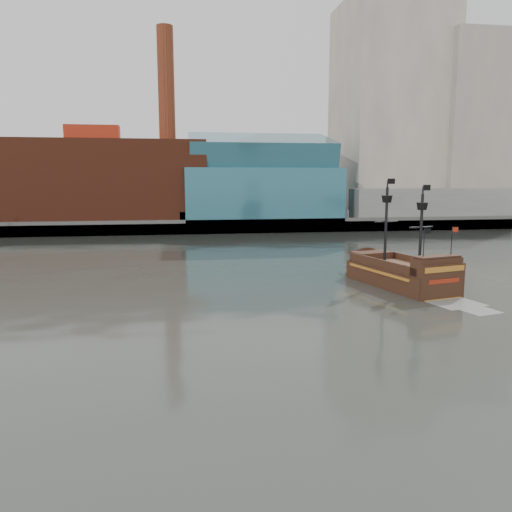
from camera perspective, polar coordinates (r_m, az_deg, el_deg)
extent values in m
plane|color=#242722|center=(30.96, 3.47, -10.07)|extent=(400.00, 400.00, 0.00)
cube|color=slate|center=(121.10, -5.90, 4.53)|extent=(220.00, 60.00, 2.00)
cube|color=#4C4C49|center=(91.73, -4.91, 3.36)|extent=(220.00, 1.00, 2.60)
cube|color=#622817|center=(101.80, -17.94, 8.13)|extent=(42.00, 18.00, 15.00)
cube|color=#2C6475|center=(99.98, 0.51, 7.12)|extent=(30.00, 16.00, 10.00)
cube|color=beige|center=(119.01, 14.65, 15.80)|extent=(20.00, 22.00, 46.00)
cube|color=#A29588|center=(123.29, 23.25, 13.26)|extent=(18.00, 18.00, 38.00)
cube|color=beige|center=(138.82, 15.74, 15.97)|extent=(24.00, 20.00, 52.00)
cube|color=slate|center=(109.21, 21.05, 5.63)|extent=(40.00, 6.00, 6.00)
cylinder|color=#622817|center=(104.17, -10.23, 18.65)|extent=(3.20, 3.20, 22.00)
cube|color=#2C6475|center=(100.06, 0.51, 11.70)|extent=(28.00, 14.94, 8.78)
cube|color=black|center=(48.94, 16.06, -2.66)|extent=(7.03, 11.83, 2.40)
cube|color=#4D311C|center=(48.70, 16.12, -1.12)|extent=(6.32, 10.65, 0.28)
cube|color=black|center=(52.14, 13.14, 0.00)|extent=(4.32, 3.05, 0.92)
cube|color=black|center=(44.99, 19.93, -1.22)|extent=(4.60, 2.44, 1.66)
cube|color=black|center=(44.64, 20.56, -3.25)|extent=(4.45, 1.26, 3.69)
cube|color=#AF6B21|center=(44.28, 20.78, -1.42)|extent=(4.06, 1.02, 0.46)
cube|color=maroon|center=(44.46, 20.70, -2.70)|extent=(3.16, 0.81, 0.37)
cylinder|color=black|center=(48.86, 14.63, 3.39)|extent=(0.31, 0.31, 7.19)
cylinder|color=black|center=(47.50, 18.33, 2.74)|extent=(0.31, 0.31, 6.64)
cone|color=black|center=(48.70, 14.74, 6.31)|extent=(1.22, 1.22, 0.65)
cone|color=black|center=(47.33, 18.46, 5.41)|extent=(1.22, 1.22, 0.65)
cube|color=black|center=(48.91, 15.21, 8.25)|extent=(0.81, 0.22, 0.51)
cube|color=black|center=(47.54, 18.94, 7.40)|extent=(0.81, 0.22, 0.51)
cube|color=#939893|center=(43.79, 21.85, -5.03)|extent=(4.58, 4.13, 0.01)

